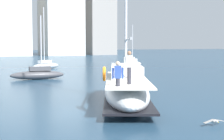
% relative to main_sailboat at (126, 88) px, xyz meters
% --- Properties ---
extents(ground_plane, '(400.00, 400.00, 0.00)m').
position_rel_main_sailboat_xyz_m(ground_plane, '(-1.94, -1.75, -0.92)').
color(ground_plane, navy).
extents(main_sailboat, '(6.10, 9.75, 14.20)m').
position_rel_main_sailboat_xyz_m(main_sailboat, '(0.00, 0.00, 0.00)').
color(main_sailboat, white).
rests_on(main_sailboat, ground).
extents(moored_catamaran, '(5.20, 1.49, 6.13)m').
position_rel_main_sailboat_xyz_m(moored_catamaran, '(-1.73, 15.74, -0.39)').
color(moored_catamaran, '#4C4C51').
rests_on(moored_catamaran, ground).
extents(moored_cutter_left, '(1.41, 4.36, 6.57)m').
position_rel_main_sailboat_xyz_m(moored_cutter_left, '(17.11, 31.96, -0.43)').
color(moored_cutter_left, white).
rests_on(moored_cutter_left, ground).
extents(moored_cutter_right, '(4.86, 4.04, 8.40)m').
position_rel_main_sailboat_xyz_m(moored_cutter_right, '(2.14, 29.10, -0.34)').
color(moored_cutter_right, silver).
rests_on(moored_cutter_right, ground).
extents(seagull, '(1.01, 0.47, 0.17)m').
position_rel_main_sailboat_xyz_m(seagull, '(1.05, -5.98, -0.72)').
color(seagull, silver).
rests_on(seagull, ground).
extents(waterfront_buildings, '(85.10, 18.67, 26.85)m').
position_rel_main_sailboat_xyz_m(waterfront_buildings, '(2.78, 90.49, 10.72)').
color(waterfront_buildings, '#B2B7BC').
rests_on(waterfront_buildings, ground).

